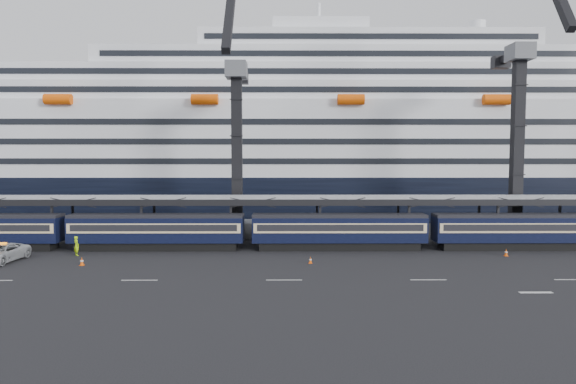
{
  "coord_description": "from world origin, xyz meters",
  "views": [
    {
      "loc": [
        -13.92,
        -45.91,
        10.26
      ],
      "look_at": [
        -13.6,
        10.0,
        6.36
      ],
      "focal_mm": 32.0,
      "sensor_mm": 36.0,
      "label": 1
    }
  ],
  "objects": [
    {
      "name": "canopy",
      "position": [
        0.0,
        14.0,
        5.25
      ],
      "size": [
        130.0,
        6.25,
        5.53
      ],
      "color": "gray",
      "rests_on": "ground"
    },
    {
      "name": "traffic_cone_c",
      "position": [
        -11.49,
        2.68,
        0.33
      ],
      "size": [
        0.34,
        0.34,
        0.68
      ],
      "color": "#F25407",
      "rests_on": "ground"
    },
    {
      "name": "lane_markings",
      "position": [
        8.15,
        -5.23,
        0.01
      ],
      "size": [
        111.0,
        4.27,
        0.02
      ],
      "color": "beige",
      "rests_on": "ground"
    },
    {
      "name": "crane_dark_near",
      "position": [
        -20.0,
        18.59,
        11.93
      ],
      "size": [
        4.5,
        17.75,
        35.08
      ],
      "color": "#4A4C51",
      "rests_on": "ground"
    },
    {
      "name": "cruise_ship",
      "position": [
        -1.08,
        45.99,
        12.34
      ],
      "size": [
        214.09,
        28.84,
        34.0
      ],
      "color": "black",
      "rests_on": "ground"
    },
    {
      "name": "traffic_cone_d",
      "position": [
        8.85,
        6.15,
        0.38
      ],
      "size": [
        0.39,
        0.39,
        0.78
      ],
      "color": "#F25407",
      "rests_on": "ground"
    },
    {
      "name": "pickup_truck",
      "position": [
        -41.5,
        3.38,
        0.88
      ],
      "size": [
        3.4,
        6.53,
        1.76
      ],
      "primitive_type": "imported",
      "rotation": [
        0.0,
        0.0,
        -0.08
      ],
      "color": "#A2A5A9",
      "rests_on": "ground"
    },
    {
      "name": "crane_dark_mid",
      "position": [
        15.0,
        17.59,
        13.36
      ],
      "size": [
        4.5,
        18.24,
        39.64
      ],
      "color": "#4A4C51",
      "rests_on": "ground"
    },
    {
      "name": "traffic_cone_a",
      "position": [
        -43.36,
        6.52,
        0.42
      ],
      "size": [
        0.42,
        0.42,
        0.85
      ],
      "color": "#F25407",
      "rests_on": "ground"
    },
    {
      "name": "worker",
      "position": [
        -35.53,
        6.72,
        1.01
      ],
      "size": [
        0.86,
        0.86,
        2.01
      ],
      "primitive_type": "imported",
      "rotation": [
        0.0,
        0.0,
        2.37
      ],
      "color": "#B9F70D",
      "rests_on": "ground"
    },
    {
      "name": "traffic_cone_b",
      "position": [
        -33.07,
        1.85,
        0.4
      ],
      "size": [
        0.41,
        0.41,
        0.81
      ],
      "color": "#F25407",
      "rests_on": "ground"
    },
    {
      "name": "ground",
      "position": [
        0.0,
        0.0,
        0.0
      ],
      "size": [
        260.0,
        260.0,
        0.0
      ],
      "primitive_type": "plane",
      "color": "black",
      "rests_on": "ground"
    },
    {
      "name": "train",
      "position": [
        -4.65,
        10.0,
        2.2
      ],
      "size": [
        133.05,
        3.0,
        4.05
      ],
      "color": "black",
      "rests_on": "ground"
    }
  ]
}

